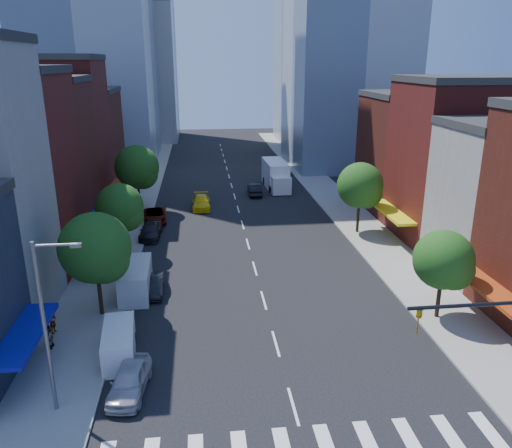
{
  "coord_description": "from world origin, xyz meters",
  "views": [
    {
      "loc": [
        -4.33,
        -21.08,
        16.91
      ],
      "look_at": [
        -0.24,
        14.98,
        5.0
      ],
      "focal_mm": 35.0,
      "sensor_mm": 36.0,
      "label": 1
    }
  ],
  "objects_px": {
    "parked_car_rear": "(151,231)",
    "pedestrian_far": "(48,337)",
    "cargo_van_far": "(135,280)",
    "box_truck": "(276,176)",
    "parked_car_third": "(155,216)",
    "taxi": "(201,202)",
    "pedestrian_near": "(53,321)",
    "parked_car_front": "(130,380)",
    "traffic_car_oncoming": "(255,189)",
    "traffic_car_far": "(283,170)",
    "parked_car_second": "(154,285)",
    "cargo_van_near": "(119,344)"
  },
  "relations": [
    {
      "from": "parked_car_second",
      "to": "parked_car_rear",
      "type": "height_order",
      "value": "parked_car_rear"
    },
    {
      "from": "parked_car_rear",
      "to": "traffic_car_far",
      "type": "height_order",
      "value": "parked_car_rear"
    },
    {
      "from": "taxi",
      "to": "box_truck",
      "type": "height_order",
      "value": "box_truck"
    },
    {
      "from": "traffic_car_far",
      "to": "pedestrian_far",
      "type": "relative_size",
      "value": 2.47
    },
    {
      "from": "traffic_car_far",
      "to": "cargo_van_near",
      "type": "bearing_deg",
      "value": 69.05
    },
    {
      "from": "cargo_van_near",
      "to": "parked_car_rear",
      "type": "bearing_deg",
      "value": 84.29
    },
    {
      "from": "parked_car_rear",
      "to": "box_truck",
      "type": "xyz_separation_m",
      "value": [
        15.58,
        19.02,
        1.01
      ]
    },
    {
      "from": "parked_car_front",
      "to": "cargo_van_near",
      "type": "distance_m",
      "value": 3.51
    },
    {
      "from": "parked_car_front",
      "to": "traffic_car_oncoming",
      "type": "relative_size",
      "value": 0.95
    },
    {
      "from": "traffic_car_oncoming",
      "to": "parked_car_second",
      "type": "bearing_deg",
      "value": 69.71
    },
    {
      "from": "traffic_car_oncoming",
      "to": "traffic_car_far",
      "type": "bearing_deg",
      "value": -115.05
    },
    {
      "from": "box_truck",
      "to": "cargo_van_near",
      "type": "bearing_deg",
      "value": -112.7
    },
    {
      "from": "cargo_van_far",
      "to": "traffic_car_far",
      "type": "relative_size",
      "value": 1.4
    },
    {
      "from": "parked_car_third",
      "to": "cargo_van_far",
      "type": "xyz_separation_m",
      "value": [
        0.0,
        -17.93,
        0.43
      ]
    },
    {
      "from": "parked_car_front",
      "to": "traffic_car_oncoming",
      "type": "distance_m",
      "value": 41.84
    },
    {
      "from": "taxi",
      "to": "pedestrian_near",
      "type": "distance_m",
      "value": 29.86
    },
    {
      "from": "pedestrian_near",
      "to": "pedestrian_far",
      "type": "xyz_separation_m",
      "value": [
        0.22,
        -1.94,
        -0.02
      ]
    },
    {
      "from": "parked_car_third",
      "to": "parked_car_front",
      "type": "bearing_deg",
      "value": -93.89
    },
    {
      "from": "traffic_car_far",
      "to": "cargo_van_far",
      "type": "bearing_deg",
      "value": 65.16
    },
    {
      "from": "parked_car_third",
      "to": "traffic_car_oncoming",
      "type": "height_order",
      "value": "traffic_car_oncoming"
    },
    {
      "from": "parked_car_third",
      "to": "taxi",
      "type": "distance_m",
      "value": 7.09
    },
    {
      "from": "parked_car_third",
      "to": "box_truck",
      "type": "xyz_separation_m",
      "value": [
        15.58,
        14.0,
        1.01
      ]
    },
    {
      "from": "parked_car_third",
      "to": "cargo_van_near",
      "type": "bearing_deg",
      "value": -95.83
    },
    {
      "from": "box_truck",
      "to": "pedestrian_near",
      "type": "xyz_separation_m",
      "value": [
        -20.21,
        -37.34,
        -0.75
      ]
    },
    {
      "from": "parked_car_rear",
      "to": "traffic_car_far",
      "type": "xyz_separation_m",
      "value": [
        18.0,
        27.4,
        -0.04
      ]
    },
    {
      "from": "parked_car_second",
      "to": "taxi",
      "type": "bearing_deg",
      "value": 78.31
    },
    {
      "from": "parked_car_second",
      "to": "traffic_car_oncoming",
      "type": "distance_m",
      "value": 30.29
    },
    {
      "from": "cargo_van_far",
      "to": "taxi",
      "type": "distance_m",
      "value": 23.39
    },
    {
      "from": "parked_car_third",
      "to": "parked_car_rear",
      "type": "bearing_deg",
      "value": -95.86
    },
    {
      "from": "cargo_van_near",
      "to": "traffic_car_far",
      "type": "height_order",
      "value": "cargo_van_near"
    },
    {
      "from": "parked_car_front",
      "to": "box_truck",
      "type": "relative_size",
      "value": 0.48
    },
    {
      "from": "parked_car_front",
      "to": "box_truck",
      "type": "xyz_separation_m",
      "value": [
        14.55,
        43.94,
        0.97
      ]
    },
    {
      "from": "parked_car_front",
      "to": "parked_car_second",
      "type": "xyz_separation_m",
      "value": [
        0.32,
        12.04,
        -0.1
      ]
    },
    {
      "from": "cargo_van_far",
      "to": "box_truck",
      "type": "bearing_deg",
      "value": 62.28
    },
    {
      "from": "parked_car_rear",
      "to": "traffic_car_far",
      "type": "distance_m",
      "value": 32.78
    },
    {
      "from": "cargo_van_far",
      "to": "box_truck",
      "type": "height_order",
      "value": "box_truck"
    },
    {
      "from": "parked_car_second",
      "to": "taxi",
      "type": "height_order",
      "value": "taxi"
    },
    {
      "from": "parked_car_rear",
      "to": "traffic_car_oncoming",
      "type": "xyz_separation_m",
      "value": [
        12.21,
        15.4,
        0.06
      ]
    },
    {
      "from": "taxi",
      "to": "traffic_car_far",
      "type": "relative_size",
      "value": 1.32
    },
    {
      "from": "traffic_car_far",
      "to": "pedestrian_far",
      "type": "xyz_separation_m",
      "value": [
        -22.4,
        -47.66,
        0.28
      ]
    },
    {
      "from": "parked_car_rear",
      "to": "traffic_car_oncoming",
      "type": "relative_size",
      "value": 1.04
    },
    {
      "from": "parked_car_second",
      "to": "box_truck",
      "type": "bearing_deg",
      "value": 63.71
    },
    {
      "from": "parked_car_rear",
      "to": "pedestrian_far",
      "type": "bearing_deg",
      "value": -99.62
    },
    {
      "from": "parked_car_front",
      "to": "taxi",
      "type": "xyz_separation_m",
      "value": [
        4.11,
        34.82,
        -0.0
      ]
    },
    {
      "from": "parked_car_rear",
      "to": "traffic_car_far",
      "type": "bearing_deg",
      "value": 59.33
    },
    {
      "from": "traffic_car_oncoming",
      "to": "pedestrian_near",
      "type": "bearing_deg",
      "value": 64.18
    },
    {
      "from": "parked_car_third",
      "to": "pedestrian_far",
      "type": "xyz_separation_m",
      "value": [
        -4.4,
        -25.28,
        0.24
      ]
    },
    {
      "from": "pedestrian_far",
      "to": "pedestrian_near",
      "type": "bearing_deg",
      "value": -165.9
    },
    {
      "from": "parked_car_second",
      "to": "pedestrian_near",
      "type": "xyz_separation_m",
      "value": [
        -5.98,
        -5.44,
        0.32
      ]
    },
    {
      "from": "parked_car_second",
      "to": "parked_car_rear",
      "type": "distance_m",
      "value": 12.95
    }
  ]
}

